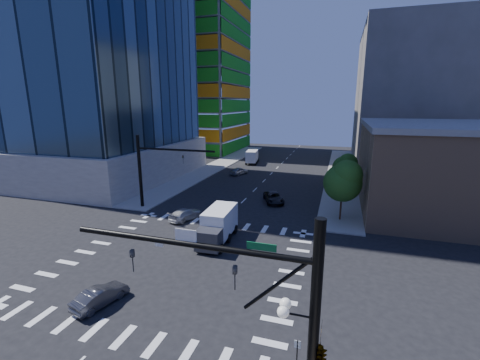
% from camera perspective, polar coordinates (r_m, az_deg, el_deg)
% --- Properties ---
extents(ground, '(160.00, 160.00, 0.00)m').
position_cam_1_polar(ground, '(28.03, -10.31, -14.06)').
color(ground, black).
rests_on(ground, ground).
extents(road_markings, '(20.00, 20.00, 0.01)m').
position_cam_1_polar(road_markings, '(28.02, -10.31, -14.05)').
color(road_markings, silver).
rests_on(road_markings, ground).
extents(sidewalk_ne, '(5.00, 60.00, 0.15)m').
position_cam_1_polar(sidewalk_ne, '(63.17, 17.52, 1.17)').
color(sidewalk_ne, '#9C9A94').
rests_on(sidewalk_ne, ground).
extents(sidewalk_nw, '(5.00, 60.00, 0.15)m').
position_cam_1_polar(sidewalk_nw, '(67.72, -4.11, 2.57)').
color(sidewalk_nw, '#9C9A94').
rests_on(sidewalk_nw, ground).
extents(construction_building, '(25.16, 34.50, 70.60)m').
position_cam_1_polar(construction_building, '(93.31, -8.25, 20.59)').
color(construction_building, slate).
rests_on(construction_building, ground).
extents(commercial_building, '(20.50, 22.50, 10.60)m').
position_cam_1_polar(commercial_building, '(46.38, 33.47, 1.87)').
color(commercial_building, '#A4805F').
rests_on(commercial_building, ground).
extents(bg_building_ne, '(24.00, 30.00, 28.00)m').
position_cam_1_polar(bg_building_ne, '(78.33, 29.23, 12.66)').
color(bg_building_ne, '#5C5753').
rests_on(bg_building_ne, ground).
extents(signal_mast_se, '(10.51, 2.48, 9.00)m').
position_cam_1_polar(signal_mast_se, '(13.06, 8.75, -23.63)').
color(signal_mast_se, black).
rests_on(signal_mast_se, sidewalk_se).
extents(signal_mast_nw, '(10.20, 0.40, 9.00)m').
position_cam_1_polar(signal_mast_nw, '(40.59, -15.70, 2.52)').
color(signal_mast_nw, black).
rests_on(signal_mast_nw, sidewalk_nw).
extents(tree_south, '(4.16, 4.16, 6.82)m').
position_cam_1_polar(tree_south, '(36.69, 18.00, -0.06)').
color(tree_south, '#382316').
rests_on(tree_south, sidewalk_ne).
extents(tree_north, '(3.54, 3.52, 5.78)m').
position_cam_1_polar(tree_north, '(48.59, 18.26, 2.28)').
color(tree_north, '#382316').
rests_on(tree_north, sidewalk_ne).
extents(no_parking_sign, '(0.30, 0.06, 2.20)m').
position_cam_1_polar(no_parking_sign, '(17.28, 10.08, -28.39)').
color(no_parking_sign, black).
rests_on(no_parking_sign, ground).
extents(car_nb_far, '(3.82, 5.21, 1.32)m').
position_cam_1_polar(car_nb_far, '(42.87, 6.00, -3.13)').
color(car_nb_far, black).
rests_on(car_nb_far, ground).
extents(car_sb_near, '(3.00, 4.68, 1.26)m').
position_cam_1_polar(car_sb_near, '(37.06, -9.65, -5.98)').
color(car_sb_near, silver).
rests_on(car_sb_near, ground).
extents(car_sb_mid, '(2.96, 4.34, 1.37)m').
position_cam_1_polar(car_sb_mid, '(59.24, -0.17, 1.62)').
color(car_sb_mid, '#A3A6AB').
rests_on(car_sb_mid, ground).
extents(car_sb_cross, '(2.15, 3.90, 1.22)m').
position_cam_1_polar(car_sb_cross, '(24.04, -23.58, -18.38)').
color(car_sb_cross, '#46464A').
rests_on(car_sb_cross, ground).
extents(box_truck_near, '(2.72, 5.91, 3.05)m').
position_cam_1_polar(box_truck_near, '(30.65, -4.13, -8.61)').
color(box_truck_near, black).
rests_on(box_truck_near, ground).
extents(box_truck_far, '(2.99, 5.74, 2.88)m').
position_cam_1_polar(box_truck_far, '(70.60, 2.23, 4.03)').
color(box_truck_far, black).
rests_on(box_truck_far, ground).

